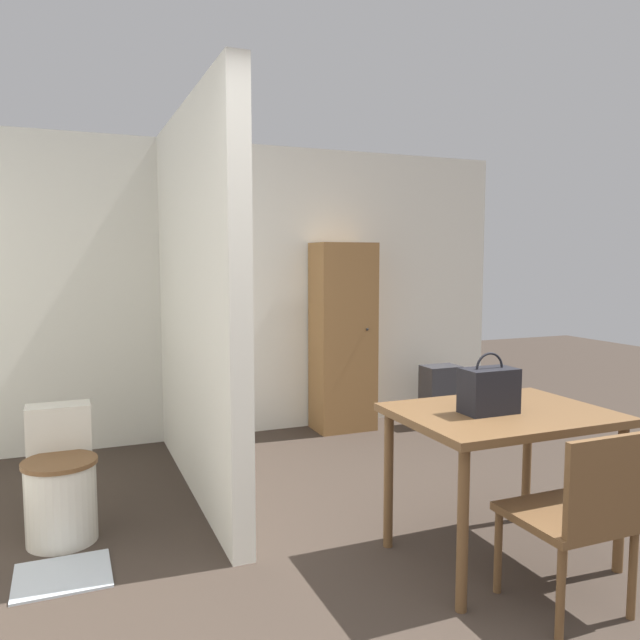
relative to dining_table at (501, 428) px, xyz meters
name	(u,v)px	position (x,y,z in m)	size (l,w,h in m)	color
wall_back	(223,291)	(-0.74, 2.79, 0.57)	(5.34, 0.12, 2.50)	silver
partition_wall	(195,302)	(-1.22, 1.58, 0.57)	(0.12, 2.31, 2.50)	silver
dining_table	(501,428)	(0.00, 0.00, 0.00)	(1.04, 0.78, 0.77)	brown
wooden_chair	(577,513)	(-0.02, -0.53, -0.23)	(0.45, 0.45, 0.82)	brown
toilet	(61,484)	(-2.07, 1.11, -0.38)	(0.39, 0.54, 0.70)	silver
handbag	(489,390)	(-0.09, -0.01, 0.21)	(0.27, 0.16, 0.30)	black
wooden_cabinet	(343,337)	(0.28, 2.53, 0.15)	(0.53, 0.39, 1.67)	brown
bath_mat	(63,575)	(-2.07, 0.65, -0.68)	(0.45, 0.40, 0.01)	#B2BCC6
space_heater	(440,395)	(1.16, 2.31, -0.41)	(0.33, 0.24, 0.55)	#2D2D33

